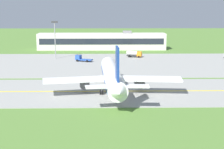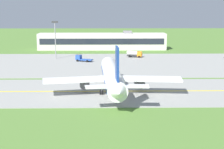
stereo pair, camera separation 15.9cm
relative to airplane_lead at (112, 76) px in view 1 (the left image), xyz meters
name	(u,v)px [view 1 (the left image)]	position (x,y,z in m)	size (l,w,h in m)	color
ground_plane	(129,91)	(4.10, 1.45, -4.13)	(500.00, 500.00, 0.00)	#517A33
taxiway_strip	(129,91)	(4.10, 1.45, -4.08)	(240.00, 28.00, 0.10)	gray
apron_pad	(149,63)	(14.10, 43.45, -4.08)	(140.00, 52.00, 0.10)	gray
taxiway_centreline	(129,91)	(4.10, 1.45, -4.03)	(220.00, 0.60, 0.01)	yellow
airplane_lead	(112,76)	(0.00, 0.00, 0.00)	(32.49, 39.63, 12.70)	white
service_truck_baggage	(81,58)	(-10.57, 48.48, -2.95)	(6.69, 4.39, 2.59)	#264CA5
service_truck_catering	(134,54)	(10.02, 58.99, -2.60)	(6.34, 3.74, 2.65)	orange
terminal_building	(102,41)	(-3.30, 86.17, -0.27)	(60.41, 9.27, 8.88)	beige
apron_light_mast	(55,35)	(-21.26, 56.00, 5.19)	(2.40, 0.50, 14.70)	gray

